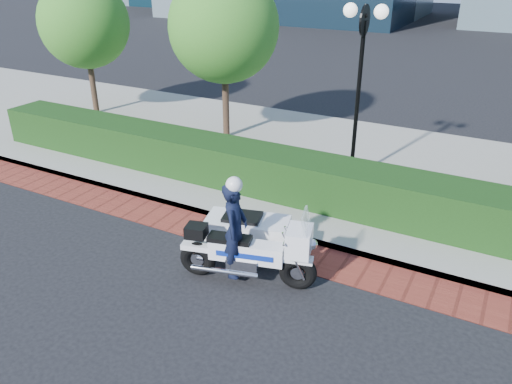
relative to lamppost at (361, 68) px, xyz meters
The scene contains 8 objects.
ground 6.07m from the lamppost, 100.89° to the right, with size 120.00×120.00×0.00m, color black.
brick_strip 4.84m from the lamppost, 105.12° to the right, with size 60.00×1.00×0.01m, color maroon.
sidewalk 3.16m from the lamppost, 141.34° to the left, with size 60.00×8.00×0.15m, color gray.
hedge_main 2.98m from the lamppost, 122.01° to the right, with size 18.00×1.20×1.00m, color black.
lamppost is the anchor object (origin of this frame).
tree_a 10.09m from the lamppost, behind, with size 3.00×3.00×4.58m.
tree_b 4.71m from the lamppost, 163.89° to the left, with size 3.20×3.20×4.89m.
police_motorcycle 5.16m from the lamppost, 95.85° to the right, with size 2.51×1.82×2.03m.
Camera 1 is at (4.38, -6.19, 5.35)m, focal length 35.00 mm.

